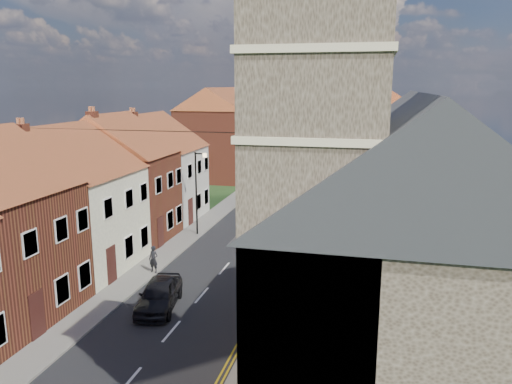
# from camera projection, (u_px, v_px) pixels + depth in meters

# --- Properties ---
(road) EXTENTS (7.00, 90.00, 0.02)m
(road) POSITION_uv_depth(u_px,v_px,m) (276.00, 207.00, 44.99)
(road) COLOR black
(road) RESTS_ON ground
(pavement_left) EXTENTS (1.80, 90.00, 0.12)m
(pavement_left) POSITION_uv_depth(u_px,v_px,m) (230.00, 203.00, 45.98)
(pavement_left) COLOR slate
(pavement_left) RESTS_ON ground
(pavement_right) EXTENTS (1.80, 90.00, 0.12)m
(pavement_right) POSITION_uv_depth(u_px,v_px,m) (325.00, 209.00, 43.97)
(pavement_right) COLOR slate
(pavement_right) RESTS_ON ground
(church) EXTENTS (11.25, 14.25, 15.20)m
(church) POSITION_uv_depth(u_px,v_px,m) (400.00, 237.00, 16.26)
(church) COLOR #332C23
(church) RESTS_ON ground
(cottage_r_tudor) EXTENTS (8.30, 5.20, 9.00)m
(cottage_r_tudor) POSITION_uv_depth(u_px,v_px,m) (389.00, 210.00, 25.49)
(cottage_r_tudor) COLOR #BAB89C
(cottage_r_tudor) RESTS_ON ground
(cottage_r_white_near) EXTENTS (8.30, 6.00, 9.00)m
(cottage_r_white_near) POSITION_uv_depth(u_px,v_px,m) (388.00, 189.00, 30.61)
(cottage_r_white_near) COLOR beige
(cottage_r_white_near) RESTS_ON ground
(cottage_r_cream_mid) EXTENTS (8.30, 5.20, 9.00)m
(cottage_r_cream_mid) POSITION_uv_depth(u_px,v_px,m) (386.00, 174.00, 35.75)
(cottage_r_cream_mid) COLOR #BAB89C
(cottage_r_cream_mid) RESTS_ON ground
(cottage_r_pink) EXTENTS (8.30, 6.00, 9.00)m
(cottage_r_pink) POSITION_uv_depth(u_px,v_px,m) (385.00, 163.00, 40.88)
(cottage_r_pink) COLOR beige
(cottage_r_pink) RESTS_ON ground
(cottage_r_white_far) EXTENTS (8.30, 5.20, 9.00)m
(cottage_r_white_far) POSITION_uv_depth(u_px,v_px,m) (385.00, 154.00, 46.01)
(cottage_r_white_far) COLOR beige
(cottage_r_white_far) RESTS_ON ground
(cottage_r_cream_far) EXTENTS (8.30, 6.00, 9.00)m
(cottage_r_cream_far) POSITION_uv_depth(u_px,v_px,m) (384.00, 148.00, 51.15)
(cottage_r_cream_far) COLOR #BAB89C
(cottage_r_cream_far) RESTS_ON ground
(cottage_l_white) EXTENTS (8.30, 6.90, 8.80)m
(cottage_l_white) POSITION_uv_depth(u_px,v_px,m) (60.00, 197.00, 29.04)
(cottage_l_white) COLOR #BAB89C
(cottage_l_white) RESTS_ON ground
(cottage_l_brick_mid) EXTENTS (8.30, 5.70, 9.10)m
(cottage_l_brick_mid) POSITION_uv_depth(u_px,v_px,m) (113.00, 176.00, 34.80)
(cottage_l_brick_mid) COLOR #5E271B
(cottage_l_brick_mid) RESTS_ON ground
(cottage_l_pink) EXTENTS (8.30, 6.30, 8.80)m
(cottage_l_pink) POSITION_uv_depth(u_px,v_px,m) (149.00, 165.00, 40.35)
(cottage_l_pink) COLOR beige
(cottage_l_pink) RESTS_ON ground
(block_right_far) EXTENTS (8.30, 24.20, 10.50)m
(block_right_far) POSITION_uv_depth(u_px,v_px,m) (383.00, 128.00, 65.53)
(block_right_far) COLOR #BAB89C
(block_right_far) RESTS_ON ground
(block_left_far) EXTENTS (8.30, 24.20, 10.50)m
(block_left_far) POSITION_uv_depth(u_px,v_px,m) (237.00, 128.00, 65.02)
(block_left_far) COLOR #5E271B
(block_left_far) RESTS_ON ground
(lamppost) EXTENTS (0.88, 0.15, 6.00)m
(lamppost) POSITION_uv_depth(u_px,v_px,m) (197.00, 188.00, 35.61)
(lamppost) COLOR black
(lamppost) RESTS_ON pavement_left
(car_near) EXTENTS (2.46, 4.51, 1.46)m
(car_near) POSITION_uv_depth(u_px,v_px,m) (159.00, 294.00, 24.37)
(car_near) COLOR black
(car_near) RESTS_ON ground
(car_far) EXTENTS (2.40, 4.18, 1.14)m
(car_far) POSITION_uv_depth(u_px,v_px,m) (286.00, 171.00, 60.28)
(car_far) COLOR navy
(car_far) RESTS_ON ground
(car_distant) EXTENTS (3.59, 5.10, 1.29)m
(car_distant) POSITION_uv_depth(u_px,v_px,m) (289.00, 165.00, 64.40)
(car_distant) COLOR #A4A8AB
(car_distant) RESTS_ON ground
(pedestrian_left) EXTENTS (0.63, 0.48, 1.58)m
(pedestrian_left) POSITION_uv_depth(u_px,v_px,m) (154.00, 259.00, 28.72)
(pedestrian_left) COLOR black
(pedestrian_left) RESTS_ON pavement_left
(pedestrian_right) EXTENTS (1.03, 0.88, 1.84)m
(pedestrian_right) POSITION_uv_depth(u_px,v_px,m) (288.00, 314.00, 21.58)
(pedestrian_right) COLOR black
(pedestrian_right) RESTS_ON pavement_right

